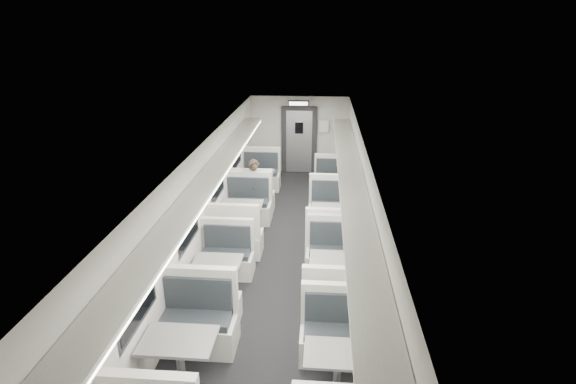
% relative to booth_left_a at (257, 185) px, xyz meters
% --- Properties ---
extents(room, '(3.24, 12.24, 2.64)m').
position_rel_booth_left_a_xyz_m(room, '(1.00, -3.53, 0.81)').
color(room, black).
rests_on(room, ground).
extents(booth_left_a, '(1.09, 2.21, 1.18)m').
position_rel_booth_left_a_xyz_m(booth_left_a, '(0.00, 0.00, 0.00)').
color(booth_left_a, '#AEADA4').
rests_on(booth_left_a, room).
extents(booth_left_b, '(1.10, 2.23, 1.20)m').
position_rel_booth_left_a_xyz_m(booth_left_b, '(0.00, -2.27, 0.01)').
color(booth_left_b, '#AEADA4').
rests_on(booth_left_b, room).
extents(booth_left_c, '(0.99, 2.01, 1.08)m').
position_rel_booth_left_a_xyz_m(booth_left_c, '(0.00, -4.64, -0.03)').
color(booth_left_c, '#AEADA4').
rests_on(booth_left_c, room).
extents(booth_left_d, '(1.12, 2.27, 1.21)m').
position_rel_booth_left_a_xyz_m(booth_left_d, '(0.00, -6.78, 0.01)').
color(booth_left_d, '#AEADA4').
rests_on(booth_left_d, room).
extents(booth_right_a, '(0.96, 1.94, 1.04)m').
position_rel_booth_left_a_xyz_m(booth_right_a, '(2.00, 0.05, -0.05)').
color(booth_right_a, '#AEADA4').
rests_on(booth_right_a, room).
extents(booth_right_b, '(1.10, 2.23, 1.19)m').
position_rel_booth_left_a_xyz_m(booth_right_b, '(2.00, -2.34, 0.00)').
color(booth_right_b, '#AEADA4').
rests_on(booth_right_b, room).
extents(booth_right_c, '(1.03, 2.09, 1.12)m').
position_rel_booth_left_a_xyz_m(booth_right_c, '(2.00, -4.44, -0.02)').
color(booth_right_c, '#AEADA4').
rests_on(booth_right_c, room).
extents(booth_right_d, '(1.01, 2.05, 1.10)m').
position_rel_booth_left_a_xyz_m(booth_right_d, '(2.00, -6.77, -0.03)').
color(booth_right_d, '#AEADA4').
rests_on(booth_right_d, room).
extents(passenger, '(0.59, 0.45, 1.47)m').
position_rel_booth_left_a_xyz_m(passenger, '(0.13, -1.20, 0.34)').
color(passenger, black).
rests_on(passenger, room).
extents(window_a, '(0.02, 1.18, 0.84)m').
position_rel_booth_left_a_xyz_m(window_a, '(-0.49, -0.13, 0.96)').
color(window_a, black).
rests_on(window_a, room).
extents(window_b, '(0.02, 1.18, 0.84)m').
position_rel_booth_left_a_xyz_m(window_b, '(-0.49, -2.33, 0.96)').
color(window_b, black).
rests_on(window_b, room).
extents(window_c, '(0.02, 1.18, 0.84)m').
position_rel_booth_left_a_xyz_m(window_c, '(-0.49, -4.53, 0.96)').
color(window_c, black).
rests_on(window_c, room).
extents(window_d, '(0.02, 1.18, 0.84)m').
position_rel_booth_left_a_xyz_m(window_d, '(-0.49, -6.73, 0.96)').
color(window_d, black).
rests_on(window_d, room).
extents(luggage_rack_left, '(0.46, 10.40, 0.09)m').
position_rel_booth_left_a_xyz_m(luggage_rack_left, '(-0.24, -3.83, 1.52)').
color(luggage_rack_left, '#AEADA4').
rests_on(luggage_rack_left, room).
extents(luggage_rack_right, '(0.46, 10.40, 0.09)m').
position_rel_booth_left_a_xyz_m(luggage_rack_right, '(2.24, -3.83, 1.52)').
color(luggage_rack_right, '#AEADA4').
rests_on(luggage_rack_right, room).
extents(vestibule_door, '(1.10, 0.13, 2.10)m').
position_rel_booth_left_a_xyz_m(vestibule_door, '(1.00, 2.40, 0.65)').
color(vestibule_door, black).
rests_on(vestibule_door, room).
extents(exit_sign, '(0.62, 0.12, 0.16)m').
position_rel_booth_left_a_xyz_m(exit_sign, '(1.00, 1.91, 1.89)').
color(exit_sign, black).
rests_on(exit_sign, room).
extents(wall_notice, '(0.32, 0.02, 0.40)m').
position_rel_booth_left_a_xyz_m(wall_notice, '(1.75, 2.39, 1.11)').
color(wall_notice, silver).
rests_on(wall_notice, room).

